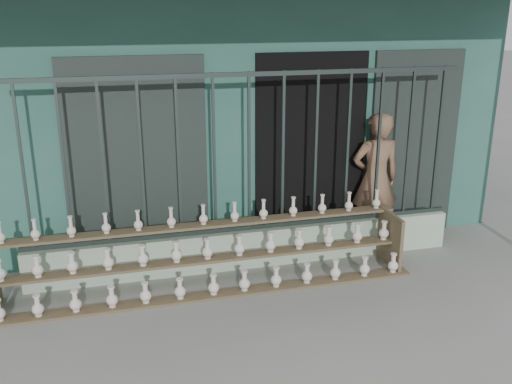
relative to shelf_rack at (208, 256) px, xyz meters
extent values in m
plane|color=slate|center=(0.56, -0.88, -0.36)|extent=(60.00, 60.00, 0.00)
cube|color=#295749|center=(0.56, 3.42, 1.24)|extent=(7.00, 5.00, 3.20)
cube|color=black|center=(1.46, 0.94, 0.84)|extent=(1.40, 0.12, 2.40)
cube|color=black|center=(-0.64, 0.90, 0.84)|extent=(1.60, 0.08, 2.40)
cube|color=black|center=(2.86, 0.90, 0.84)|extent=(1.20, 0.08, 2.40)
cube|color=#9EB59B|center=(0.56, 0.42, -0.14)|extent=(5.00, 0.20, 0.45)
cube|color=#283330|center=(-1.79, 0.42, 0.99)|extent=(0.03, 0.03, 1.80)
cube|color=#283330|center=(-1.40, 0.42, 0.99)|extent=(0.03, 0.03, 1.80)
cube|color=#283330|center=(-1.01, 0.42, 0.99)|extent=(0.03, 0.03, 1.80)
cube|color=#283330|center=(-0.62, 0.42, 0.99)|extent=(0.03, 0.03, 1.80)
cube|color=#283330|center=(-0.22, 0.42, 0.99)|extent=(0.03, 0.03, 1.80)
cube|color=#283330|center=(0.17, 0.42, 0.99)|extent=(0.03, 0.03, 1.80)
cube|color=#283330|center=(0.56, 0.42, 0.99)|extent=(0.03, 0.03, 1.80)
cube|color=#283330|center=(0.95, 0.42, 0.99)|extent=(0.03, 0.03, 1.80)
cube|color=#283330|center=(1.34, 0.42, 0.99)|extent=(0.03, 0.03, 1.80)
cube|color=#283330|center=(1.73, 0.42, 0.99)|extent=(0.03, 0.03, 1.80)
cube|color=#283330|center=(2.13, 0.42, 0.99)|extent=(0.03, 0.03, 1.80)
cube|color=#283330|center=(2.52, 0.42, 0.99)|extent=(0.03, 0.03, 1.80)
cube|color=#283330|center=(2.91, 0.42, 0.99)|extent=(0.03, 0.03, 1.80)
cube|color=#283330|center=(0.56, 0.42, 1.86)|extent=(5.00, 0.04, 0.05)
cube|color=#283330|center=(0.56, 0.42, 0.11)|extent=(5.00, 0.04, 0.05)
cube|color=brown|center=(0.00, -0.23, -0.35)|extent=(4.50, 0.18, 0.03)
cube|color=brown|center=(0.00, 0.02, -0.05)|extent=(4.50, 0.18, 0.03)
cube|color=brown|center=(0.00, 0.27, 0.25)|extent=(4.50, 0.18, 0.03)
cube|color=brown|center=(2.15, 0.02, -0.04)|extent=(0.04, 0.55, 0.64)
imported|color=brown|center=(2.26, 0.70, 0.48)|extent=(0.64, 0.44, 1.69)
camera|label=1|loc=(-0.93, -5.52, 2.54)|focal=40.00mm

